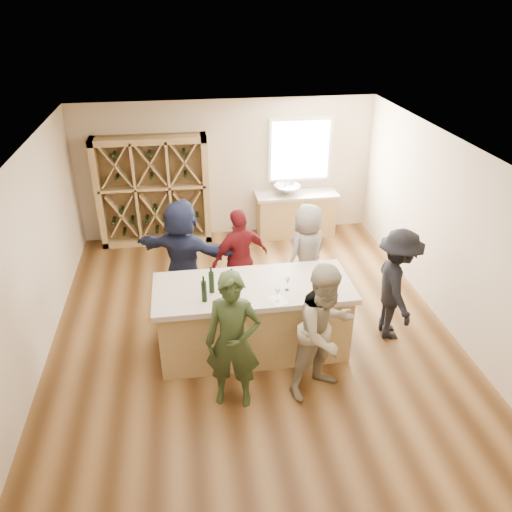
{
  "coord_description": "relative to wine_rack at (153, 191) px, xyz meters",
  "views": [
    {
      "loc": [
        -0.87,
        -6.25,
        4.67
      ],
      "look_at": [
        0.1,
        0.2,
        1.15
      ],
      "focal_mm": 35.0,
      "sensor_mm": 36.0,
      "label": 1
    }
  ],
  "objects": [
    {
      "name": "back_counter_top",
      "position": [
        2.9,
        -0.07,
        -0.21
      ],
      "size": [
        1.7,
        0.62,
        0.06
      ],
      "primitive_type": "cube",
      "color": "#AF9F8E",
      "rests_on": "back_counter_base"
    },
    {
      "name": "wine_glass_d",
      "position": [
        1.89,
        -3.96,
        0.07
      ],
      "size": [
        0.09,
        0.09,
        0.19
      ],
      "primitive_type": "cone",
      "rotation": [
        0.0,
        0.0,
        -0.31
      ],
      "color": "white",
      "rests_on": "tasting_counter_top"
    },
    {
      "name": "wine_rack",
      "position": [
        0.0,
        0.0,
        0.0
      ],
      "size": [
        2.2,
        0.45,
        2.2
      ],
      "primitive_type": "cube",
      "color": "#9D7D4B",
      "rests_on": "floor"
    },
    {
      "name": "tasting_menu_a",
      "position": [
        1.06,
        -4.21,
        -0.02
      ],
      "size": [
        0.23,
        0.3,
        0.0
      ],
      "primitive_type": "cube",
      "rotation": [
        0.0,
        0.0,
        -0.08
      ],
      "color": "white",
      "rests_on": "tasting_counter_top"
    },
    {
      "name": "person_far_left",
      "position": [
        0.52,
        -2.45,
        -0.17
      ],
      "size": [
        1.82,
        1.26,
        1.85
      ],
      "primitive_type": "imported",
      "rotation": [
        0.0,
        0.0,
        2.72
      ],
      "color": "#191E38",
      "rests_on": "floor"
    },
    {
      "name": "wall_back",
      "position": [
        1.5,
        0.28,
        0.3
      ],
      "size": [
        6.0,
        0.1,
        2.8
      ],
      "primitive_type": "cube",
      "color": "#C2AD8D",
      "rests_on": "ground"
    },
    {
      "name": "person_near_left",
      "position": [
        1.07,
        -4.76,
        -0.17
      ],
      "size": [
        0.77,
        0.64,
        1.85
      ],
      "primitive_type": "imported",
      "rotation": [
        0.0,
        0.0,
        -0.23
      ],
      "color": "#263319",
      "rests_on": "floor"
    },
    {
      "name": "sink",
      "position": [
        2.7,
        -0.07,
        -0.09
      ],
      "size": [
        0.54,
        0.54,
        0.19
      ],
      "primitive_type": "imported",
      "color": "silver",
      "rests_on": "back_counter_top"
    },
    {
      "name": "floor",
      "position": [
        1.5,
        -3.27,
        -1.15
      ],
      "size": [
        6.0,
        7.0,
        0.1
      ],
      "primitive_type": "cube",
      "color": "brown",
      "rests_on": "ground"
    },
    {
      "name": "person_far_mid",
      "position": [
        1.42,
        -2.58,
        -0.25
      ],
      "size": [
        1.11,
        0.86,
        1.7
      ],
      "primitive_type": "imported",
      "rotation": [
        0.0,
        0.0,
        3.54
      ],
      "color": "#590F14",
      "rests_on": "floor"
    },
    {
      "name": "person_near_right",
      "position": [
        2.22,
        -4.72,
        -0.18
      ],
      "size": [
        1.02,
        0.85,
        1.85
      ],
      "primitive_type": "imported",
      "rotation": [
        0.0,
        0.0,
        0.47
      ],
      "color": "gray",
      "rests_on": "floor"
    },
    {
      "name": "wall_front",
      "position": [
        1.5,
        -6.82,
        0.3
      ],
      "size": [
        6.0,
        0.1,
        2.8
      ],
      "primitive_type": "cube",
      "color": "#C2AD8D",
      "rests_on": "ground"
    },
    {
      "name": "person_server",
      "position": [
        3.56,
        -3.73,
        -0.23
      ],
      "size": [
        0.66,
        1.18,
        1.73
      ],
      "primitive_type": "imported",
      "rotation": [
        0.0,
        0.0,
        1.44
      ],
      "color": "black",
      "rests_on": "floor"
    },
    {
      "name": "faucet",
      "position": [
        2.7,
        0.11,
        -0.03
      ],
      "size": [
        0.02,
        0.02,
        0.3
      ],
      "primitive_type": "cylinder",
      "color": "silver",
      "rests_on": "back_counter_top"
    },
    {
      "name": "wine_glass_c",
      "position": [
        2.19,
        -4.27,
        0.08
      ],
      "size": [
        0.08,
        0.08,
        0.2
      ],
      "primitive_type": "cone",
      "rotation": [
        0.0,
        0.0,
        0.07
      ],
      "color": "white",
      "rests_on": "tasting_counter_top"
    },
    {
      "name": "tasting_menu_c",
      "position": [
        2.27,
        -4.21,
        -0.02
      ],
      "size": [
        0.34,
        0.39,
        0.0
      ],
      "primitive_type": "cube",
      "rotation": [
        0.0,
        0.0,
        -0.33
      ],
      "color": "white",
      "rests_on": "tasting_counter_top"
    },
    {
      "name": "wall_right",
      "position": [
        4.55,
        -3.27,
        0.3
      ],
      "size": [
        0.1,
        7.0,
        2.8
      ],
      "primitive_type": "cube",
      "color": "#C2AD8D",
      "rests_on": "ground"
    },
    {
      "name": "tasting_counter_base",
      "position": [
        1.45,
        -3.78,
        -0.6
      ],
      "size": [
        2.6,
        1.0,
        1.0
      ],
      "primitive_type": "cube",
      "color": "#9D7D4B",
      "rests_on": "floor"
    },
    {
      "name": "window_frame",
      "position": [
        3.0,
        0.2,
        0.65
      ],
      "size": [
        1.3,
        0.06,
        1.3
      ],
      "primitive_type": "cube",
      "color": "white",
      "rests_on": "wall_back"
    },
    {
      "name": "back_counter_base",
      "position": [
        2.9,
        -0.07,
        -0.67
      ],
      "size": [
        1.6,
        0.58,
        0.86
      ],
      "primitive_type": "cube",
      "color": "#9D7D4B",
      "rests_on": "floor"
    },
    {
      "name": "tasting_counter_top",
      "position": [
        1.45,
        -3.78,
        -0.06
      ],
      "size": [
        2.72,
        1.12,
        0.08
      ],
      "primitive_type": "cube",
      "color": "#AF9F8E",
      "rests_on": "tasting_counter_base"
    },
    {
      "name": "wine_glass_e",
      "position": [
        2.44,
        -4.02,
        0.06
      ],
      "size": [
        0.07,
        0.07,
        0.16
      ],
      "primitive_type": "cone",
      "rotation": [
        0.0,
        0.0,
        0.15
      ],
      "color": "white",
      "rests_on": "tasting_counter_top"
    },
    {
      "name": "window_pane",
      "position": [
        3.0,
        0.17,
        0.65
      ],
      "size": [
        1.18,
        0.01,
        1.18
      ],
      "primitive_type": "cube",
      "color": "white",
      "rests_on": "wall_back"
    },
    {
      "name": "tasting_menu_b",
      "position": [
        1.73,
        -4.19,
        -0.02
      ],
      "size": [
        0.28,
        0.32,
        0.0
      ],
      "primitive_type": "cube",
      "rotation": [
        0.0,
        0.0,
        0.37
      ],
      "color": "white",
      "rests_on": "tasting_counter_top"
    },
    {
      "name": "wine_bottle_e",
      "position": [
        1.15,
        -3.91,
        0.12
      ],
      "size": [
        0.09,
        0.09,
        0.28
      ],
      "primitive_type": "cylinder",
      "rotation": [
        0.0,
        0.0,
        0.36
      ],
      "color": "black",
      "rests_on": "tasting_counter_top"
    },
    {
      "name": "person_far_right",
      "position": [
        2.54,
        -2.48,
        -0.27
      ],
      "size": [
        0.97,
        0.88,
        1.66
      ],
      "primitive_type": "imported",
      "rotation": [
        0.0,
        0.0,
        3.72
      ],
      "color": "slate",
      "rests_on": "floor"
    },
    {
      "name": "ceiling",
      "position": [
        1.5,
        -3.27,
        1.75
      ],
      "size": [
        6.0,
        7.0,
        0.1
      ],
      "primitive_type": "cube",
      "color": "white",
      "rests_on": "ground"
    },
    {
      "name": "wine_bottle_c",
      "position": [
        0.89,
        -3.86,
        0.13
      ],
      "size": [
        0.08,
        0.08,
        0.3
      ],
      "primitive_type": "cylinder",
      "rotation": [
        0.0,
        0.0,
        0.08
      ],
      "color": "black",
      "rests_on": "tasting_counter_top"
    },
    {
      "name": "wine_bottle_d",
      "position": [
        1.09,
        -3.96,
        0.12
      ],
      "size": [
        0.09,
        0.09,
        0.27
      ],
      "primitive_type": "cylinder",
      "rotation": [
        0.0,
        0.0,
        -0.34
      ],
      "color": "black",
      "rests_on": "tasting_counter_top"
    },
    {
      "name": "wine_glass_a",
      "position": [
        1.1,
        -4.22,
        0.06
      ],
      "size": [
        0.08,
        0.08,
        0.16
      ],
      "primitive_type": "cone",
      "rotation": [
        0.0,
        0.0,
        0.37
      ],
      "color": "white",
      "rests_on": "tasting_counter_top"
    },
    {
      "name": "wine_bottle_b",
      "position": [
        0.78,
        -4.06,
        0.13
      ],
      "size": [
        0.09,
        0.09,
        0.29
      ],
      "primitive_type": "cylinder",
      "rotation": [
        0.0,
        0.0,
        -0.41
      ],
      "color": "black",
      "rests_on": "tasting_counter_top"
    },
    {
      "name": "wine_glass_b",
      "position": [
        1.7,
        -4.21,
        0.06
      ],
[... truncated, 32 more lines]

